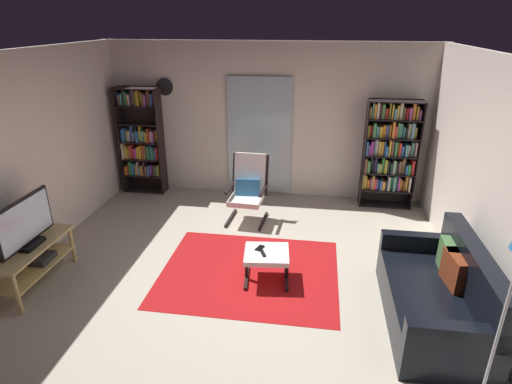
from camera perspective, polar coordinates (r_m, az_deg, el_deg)
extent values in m
plane|color=#B2A996|center=(5.08, -2.86, -12.51)|extent=(7.02, 7.02, 0.00)
cube|color=silver|center=(7.20, 1.47, 9.63)|extent=(5.60, 0.06, 2.60)
cube|color=silver|center=(5.64, -31.17, 2.57)|extent=(0.06, 6.00, 2.60)
cube|color=silver|center=(4.75, 30.66, -0.68)|extent=(0.06, 6.00, 2.60)
cube|color=silver|center=(7.22, 0.44, 7.62)|extent=(1.10, 0.01, 2.00)
cube|color=#A61417|center=(5.29, -0.91, -10.87)|extent=(2.17, 1.81, 0.01)
cube|color=tan|center=(5.47, -28.45, -6.60)|extent=(0.42, 1.15, 0.02)
cube|color=tan|center=(5.60, -27.93, -9.05)|extent=(0.38, 1.09, 0.02)
cylinder|color=tan|center=(5.16, -29.84, -12.04)|extent=(0.05, 0.05, 0.49)
cylinder|color=tan|center=(5.87, -23.82, -6.60)|extent=(0.05, 0.05, 0.49)
cylinder|color=tan|center=(6.04, -26.38, -6.25)|extent=(0.05, 0.05, 0.49)
cube|color=#28282D|center=(5.66, -27.32, -8.03)|extent=(0.25, 0.28, 0.07)
cube|color=black|center=(5.45, -28.52, -6.26)|extent=(0.20, 0.32, 0.05)
cube|color=black|center=(5.33, -29.10, -3.53)|extent=(0.04, 0.89, 0.53)
cube|color=silver|center=(5.32, -28.92, -3.55)|extent=(0.01, 0.83, 0.48)
cube|color=black|center=(7.77, -17.85, 6.70)|extent=(0.02, 0.30, 1.86)
cube|color=black|center=(7.48, -12.83, 6.64)|extent=(0.02, 0.30, 1.86)
cube|color=black|center=(7.74, -14.98, 6.98)|extent=(0.74, 0.02, 1.86)
cube|color=black|center=(7.90, -14.71, 0.30)|extent=(0.71, 0.28, 0.02)
cube|color=black|center=(7.80, -14.92, 2.30)|extent=(0.71, 0.28, 0.02)
cube|color=black|center=(7.70, -15.15, 4.46)|extent=(0.71, 0.28, 0.02)
cube|color=black|center=(7.61, -15.39, 6.68)|extent=(0.71, 0.28, 0.02)
cube|color=black|center=(7.54, -15.64, 8.95)|extent=(0.71, 0.28, 0.02)
cube|color=black|center=(7.48, -15.89, 11.25)|extent=(0.71, 0.28, 0.02)
cube|color=black|center=(7.43, -16.13, 13.47)|extent=(0.71, 0.28, 0.02)
cube|color=orange|center=(7.91, -17.10, 3.01)|extent=(0.03, 0.23, 0.16)
cube|color=#C83F3A|center=(7.87, -16.97, 2.97)|extent=(0.02, 0.12, 0.17)
cube|color=#397C3F|center=(7.85, -16.71, 3.27)|extent=(0.03, 0.15, 0.25)
cube|color=#2C8B4D|center=(7.85, -16.46, 3.14)|extent=(0.02, 0.17, 0.21)
cube|color=#2E60B0|center=(7.82, -16.27, 3.13)|extent=(0.04, 0.14, 0.22)
cube|color=gold|center=(7.82, -15.93, 3.05)|extent=(0.03, 0.14, 0.19)
cube|color=beige|center=(7.79, -15.73, 3.22)|extent=(0.02, 0.14, 0.25)
cube|color=#5B8897|center=(7.78, -15.47, 2.86)|extent=(0.03, 0.13, 0.15)
cube|color=orange|center=(7.78, -15.08, 3.01)|extent=(0.04, 0.21, 0.18)
cube|color=#2D2133|center=(7.76, -14.78, 3.32)|extent=(0.03, 0.23, 0.27)
cube|color=brown|center=(7.73, -14.56, 2.95)|extent=(0.03, 0.22, 0.18)
cube|color=#3669B8|center=(7.71, -14.29, 2.95)|extent=(0.03, 0.20, 0.19)
cube|color=#913995|center=(7.72, -13.96, 3.01)|extent=(0.03, 0.16, 0.19)
cube|color=brown|center=(7.72, -13.70, 2.99)|extent=(0.02, 0.11, 0.18)
cube|color=brown|center=(7.70, -13.56, 2.94)|extent=(0.02, 0.17, 0.18)
cube|color=#3D9053|center=(7.67, -13.35, 2.85)|extent=(0.04, 0.10, 0.17)
cube|color=#A58B32|center=(7.65, -13.01, 2.98)|extent=(0.04, 0.17, 0.20)
cube|color=beige|center=(7.78, -17.49, 5.47)|extent=(0.04, 0.22, 0.27)
cube|color=gold|center=(7.77, -17.18, 5.34)|extent=(0.03, 0.16, 0.23)
cube|color=olive|center=(7.78, -16.82, 5.22)|extent=(0.04, 0.21, 0.18)
cube|color=#CC3E32|center=(7.74, -16.62, 5.40)|extent=(0.03, 0.17, 0.24)
cube|color=#C43D2B|center=(7.74, -16.34, 5.18)|extent=(0.03, 0.13, 0.18)
cube|color=#A0348B|center=(7.70, -16.05, 5.12)|extent=(0.04, 0.13, 0.17)
cube|color=gold|center=(7.70, -15.68, 5.28)|extent=(0.04, 0.16, 0.21)
cube|color=gold|center=(7.66, -15.40, 5.35)|extent=(0.04, 0.15, 0.24)
cube|color=red|center=(7.65, -15.06, 5.43)|extent=(0.03, 0.17, 0.26)
cube|color=brown|center=(7.63, -14.76, 5.36)|extent=(0.04, 0.18, 0.24)
cube|color=#2D7B3D|center=(7.63, -14.31, 5.37)|extent=(0.04, 0.21, 0.23)
cube|color=#3761B7|center=(7.60, -14.00, 5.40)|extent=(0.03, 0.18, 0.26)
cube|color=#2B7B4C|center=(7.58, -13.75, 5.26)|extent=(0.03, 0.23, 0.22)
cube|color=#3C6AB1|center=(7.57, -13.49, 5.08)|extent=(0.03, 0.18, 0.18)
cube|color=red|center=(7.55, -13.20, 5.26)|extent=(0.03, 0.19, 0.23)
cube|color=#275EA8|center=(7.74, -17.63, 7.44)|extent=(0.03, 0.20, 0.18)
cube|color=#2C61A9|center=(7.72, -17.40, 7.60)|extent=(0.04, 0.23, 0.23)
cube|color=gold|center=(7.71, -17.10, 7.45)|extent=(0.02, 0.14, 0.18)
cube|color=beige|center=(7.68, -16.81, 7.42)|extent=(0.04, 0.17, 0.18)
cube|color=#395EAB|center=(7.66, -16.53, 7.72)|extent=(0.04, 0.10, 0.26)
cube|color=beige|center=(7.65, -16.24, 7.32)|extent=(0.03, 0.13, 0.16)
cube|color=black|center=(7.63, -16.00, 7.64)|extent=(0.03, 0.10, 0.24)
cube|color=#2F6AAD|center=(7.59, -15.73, 7.41)|extent=(0.04, 0.21, 0.19)
cube|color=gold|center=(7.56, -15.47, 7.68)|extent=(0.03, 0.11, 0.27)
cube|color=#579D98|center=(7.57, -15.09, 7.47)|extent=(0.03, 0.17, 0.20)
cube|color=#A49A3B|center=(7.55, -14.86, 7.40)|extent=(0.03, 0.13, 0.19)
cube|color=gold|center=(7.55, -14.52, 7.40)|extent=(0.02, 0.22, 0.18)
cube|color=red|center=(7.53, -14.29, 7.63)|extent=(0.03, 0.24, 0.24)
cube|color=beige|center=(7.51, -13.97, 7.43)|extent=(0.04, 0.18, 0.19)
cube|color=#964883|center=(7.48, -13.67, 7.41)|extent=(0.02, 0.24, 0.19)
cube|color=orange|center=(7.48, -13.30, 7.52)|extent=(0.04, 0.14, 0.21)
cube|color=#2F5BB4|center=(7.61, -18.23, 12.05)|extent=(0.02, 0.14, 0.21)
cube|color=brown|center=(7.59, -17.99, 11.94)|extent=(0.03, 0.18, 0.18)
cube|color=teal|center=(7.55, -17.86, 11.94)|extent=(0.02, 0.11, 0.19)
cube|color=#212D1D|center=(7.56, -17.58, 12.23)|extent=(0.02, 0.11, 0.26)
cube|color=#2F794E|center=(7.54, -17.28, 12.13)|extent=(0.04, 0.13, 0.22)
cube|color=orange|center=(7.52, -16.99, 11.99)|extent=(0.02, 0.14, 0.19)
cube|color=beige|center=(7.51, -16.82, 11.96)|extent=(0.02, 0.14, 0.18)
cube|color=#2D1830|center=(7.50, -16.48, 12.29)|extent=(0.04, 0.15, 0.26)
cube|color=brown|center=(7.47, -16.24, 12.29)|extent=(0.02, 0.16, 0.26)
cube|color=#A09727|center=(7.44, -16.00, 12.18)|extent=(0.03, 0.10, 0.24)
cube|color=gold|center=(7.42, -15.75, 12.26)|extent=(0.03, 0.14, 0.25)
cube|color=#A59F29|center=(7.44, -15.31, 12.15)|extent=(0.04, 0.11, 0.21)
cube|color=brown|center=(7.39, -15.09, 12.14)|extent=(0.04, 0.14, 0.22)
cube|color=#8D4082|center=(7.38, -14.71, 12.06)|extent=(0.03, 0.21, 0.19)
cube|color=brown|center=(7.38, -14.34, 12.33)|extent=(0.04, 0.15, 0.25)
cube|color=#3F69AB|center=(7.37, -14.00, 12.13)|extent=(0.04, 0.15, 0.20)
cube|color=#893E91|center=(7.35, -13.73, 12.22)|extent=(0.03, 0.10, 0.22)
cube|color=black|center=(7.02, 14.48, 5.03)|extent=(0.02, 0.30, 1.77)
cube|color=black|center=(7.16, 21.10, 4.55)|extent=(0.02, 0.30, 1.77)
cube|color=black|center=(7.21, 17.67, 5.14)|extent=(0.85, 0.02, 1.77)
cube|color=black|center=(7.37, 17.03, -1.62)|extent=(0.81, 0.28, 0.02)
cube|color=black|center=(7.27, 17.28, 0.38)|extent=(0.81, 0.28, 0.02)
cube|color=black|center=(7.17, 17.55, 2.56)|extent=(0.81, 0.28, 0.02)
cube|color=black|center=(7.08, 17.82, 4.79)|extent=(0.81, 0.28, 0.02)
cube|color=black|center=(7.00, 18.11, 7.08)|extent=(0.81, 0.28, 0.02)
cube|color=black|center=(6.93, 18.41, 9.42)|extent=(0.81, 0.28, 0.02)
cube|color=black|center=(6.88, 18.70, 11.67)|extent=(0.81, 0.28, 0.02)
cube|color=#A39039|center=(7.17, 14.45, 1.56)|extent=(0.04, 0.18, 0.25)
cube|color=gold|center=(7.18, 14.74, 1.43)|extent=(0.03, 0.12, 0.23)
cube|color=orange|center=(7.21, 15.04, 1.21)|extent=(0.04, 0.16, 0.16)
cube|color=#9E4890|center=(7.21, 15.34, 1.34)|extent=(0.02, 0.22, 0.20)
cube|color=olive|center=(7.17, 15.65, 1.39)|extent=(0.03, 0.15, 0.24)
cube|color=red|center=(7.19, 15.94, 1.16)|extent=(0.04, 0.15, 0.19)
cube|color=#3562B6|center=(7.21, 16.25, 1.11)|extent=(0.03, 0.15, 0.17)
cube|color=#375EA9|center=(7.21, 16.62, 1.04)|extent=(0.04, 0.18, 0.16)
cube|color=gold|center=(7.24, 16.94, 1.08)|extent=(0.04, 0.24, 0.16)
cube|color=#1B212F|center=(7.24, 17.31, 1.06)|extent=(0.03, 0.22, 0.17)
cube|color=beige|center=(7.21, 17.63, 1.27)|extent=(0.03, 0.19, 0.24)
cube|color=#337E4D|center=(7.24, 17.94, 1.23)|extent=(0.04, 0.11, 0.22)
cube|color=#568E91|center=(7.23, 18.27, 1.25)|extent=(0.03, 0.22, 0.24)
cube|color=#378A54|center=(7.26, 18.50, 1.35)|extent=(0.02, 0.18, 0.25)
cube|color=purple|center=(7.26, 18.82, 1.23)|extent=(0.03, 0.20, 0.24)
cube|color=orange|center=(7.29, 19.12, 1.02)|extent=(0.04, 0.11, 0.18)
cube|color=brown|center=(7.28, 19.50, 0.89)|extent=(0.03, 0.12, 0.17)
cube|color=gold|center=(7.29, 19.81, 1.27)|extent=(0.03, 0.14, 0.26)
cube|color=beige|center=(7.28, 20.17, 1.15)|extent=(0.03, 0.21, 0.25)
cube|color=brown|center=(7.06, 14.70, 3.67)|extent=(0.04, 0.21, 0.24)
cube|color=#3E8A3F|center=(7.08, 15.07, 3.52)|extent=(0.04, 0.21, 0.20)
cube|color=#292227|center=(7.09, 15.44, 3.71)|extent=(0.03, 0.11, 0.25)
cube|color=#182932|center=(7.07, 15.69, 3.57)|extent=(0.02, 0.12, 0.23)
cube|color=#201733|center=(7.08, 15.98, 3.70)|extent=(0.03, 0.17, 0.26)
cube|color=teal|center=(7.11, 16.30, 3.29)|extent=(0.03, 0.18, 0.16)
cube|color=gold|center=(7.13, 16.56, 3.30)|extent=(0.02, 0.21, 0.15)
cube|color=#368740|center=(7.11, 16.88, 3.68)|extent=(0.03, 0.18, 0.26)
cube|color=olive|center=(7.11, 17.25, 3.49)|extent=(0.04, 0.19, 0.23)
cube|color=#2C2930|center=(7.14, 17.58, 3.41)|extent=(0.02, 0.20, 0.20)
cube|color=#182F27|center=(7.14, 17.95, 3.28)|extent=(0.04, 0.23, 0.18)
cube|color=beige|center=(7.15, 18.25, 3.45)|extent=(0.02, 0.24, 0.23)
cube|color=#417D3F|center=(7.14, 18.46, 3.34)|extent=(0.02, 0.19, 0.21)
cube|color=#2B1A27|center=(7.18, 18.67, 3.27)|extent=(0.02, 0.20, 0.18)
cube|color=brown|center=(7.18, 19.00, 3.35)|extent=(0.04, 0.18, 0.21)
cube|color=brown|center=(7.18, 19.44, 3.47)|extent=(0.04, 0.15, 0.25)
cube|color=#316AB7|center=(7.19, 19.79, 3.06)|extent=(0.03, 0.23, 0.15)
cube|color=green|center=(7.18, 20.12, 3.04)|extent=(0.04, 0.19, 0.17)
cube|color=red|center=(7.20, 20.54, 3.34)|extent=(0.04, 0.23, 0.24)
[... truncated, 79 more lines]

